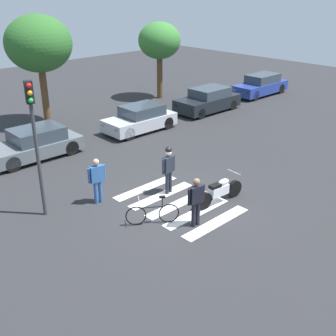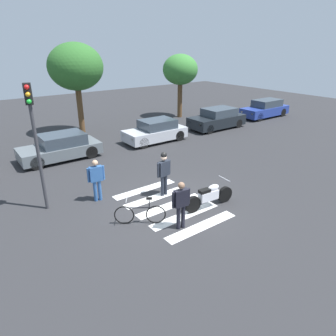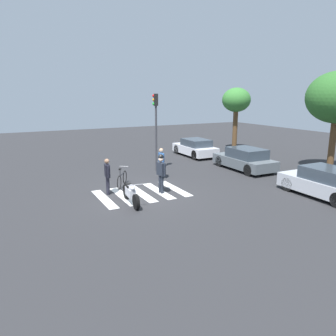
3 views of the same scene
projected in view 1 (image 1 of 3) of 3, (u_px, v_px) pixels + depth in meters
ground_plane at (178, 204)px, 15.17m from camera, size 60.00×60.00×0.00m
police_motorcycle at (220, 191)px, 15.07m from camera, size 2.19×0.62×1.04m
leaning_bicycle at (153, 214)px, 13.76m from camera, size 1.49×1.05×1.01m
officer_on_foot at (196, 199)px, 13.43m from camera, size 0.67×0.27×1.70m
officer_by_motorcycle at (169, 166)px, 15.53m from camera, size 0.69×0.26×1.88m
pedestrian_bystander at (97, 178)px, 14.86m from camera, size 0.68×0.27×1.72m
crosswalk_stripes at (178, 204)px, 15.17m from camera, size 2.92×4.05×0.01m
car_grey_coupe at (35, 144)px, 18.96m from camera, size 4.18×1.92×1.37m
car_silver_sedan at (140, 119)px, 22.43m from camera, size 3.97×1.83×1.38m
car_black_suv at (208, 100)px, 25.86m from camera, size 4.29×1.91×1.46m
car_blue_hatchback at (261, 85)px, 29.68m from camera, size 4.51×1.73×1.45m
traffic_light_pole at (34, 130)px, 13.22m from camera, size 0.30×0.35×4.64m
street_tree_mid at (39, 44)px, 22.00m from camera, size 3.51×3.51×5.92m
street_tree_far at (159, 41)px, 27.68m from camera, size 2.82×2.82×5.06m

